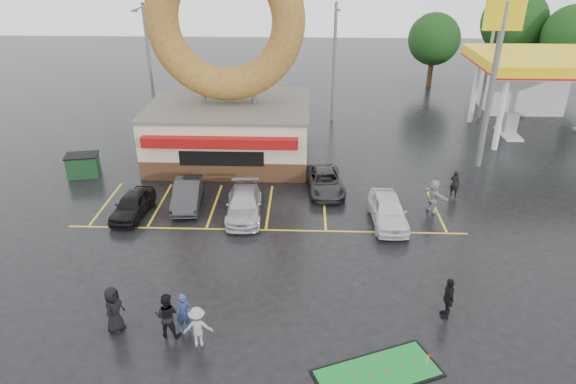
{
  "coord_description": "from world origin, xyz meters",
  "views": [
    {
      "loc": [
        1.93,
        -18.7,
        13.04
      ],
      "look_at": [
        1.12,
        3.28,
        2.2
      ],
      "focal_mm": 32.0,
      "sensor_mm": 36.0,
      "label": 1
    }
  ],
  "objects_px": {
    "car_black": "(133,205)",
    "car_white": "(388,210)",
    "donut_shop": "(228,91)",
    "car_dgrey": "(187,194)",
    "streetlight_left": "(149,62)",
    "car_grey": "(325,181)",
    "car_silver": "(244,204)",
    "gas_station": "(544,76)",
    "shell_sign": "(498,49)",
    "dumpster": "(83,166)",
    "putting_green": "(377,373)",
    "streetlight_right": "(489,59)",
    "person_cameraman": "(448,298)",
    "person_blue": "(184,313)",
    "streetlight_mid": "(334,60)"
  },
  "relations": [
    {
      "from": "donut_shop",
      "to": "car_grey",
      "type": "relative_size",
      "value": 3.19
    },
    {
      "from": "car_grey",
      "to": "putting_green",
      "type": "bearing_deg",
      "value": -90.03
    },
    {
      "from": "car_grey",
      "to": "person_blue",
      "type": "height_order",
      "value": "person_blue"
    },
    {
      "from": "car_grey",
      "to": "person_cameraman",
      "type": "bearing_deg",
      "value": -73.82
    },
    {
      "from": "car_white",
      "to": "putting_green",
      "type": "height_order",
      "value": "car_white"
    },
    {
      "from": "car_white",
      "to": "dumpster",
      "type": "xyz_separation_m",
      "value": [
        -17.79,
        5.22,
        -0.06
      ]
    },
    {
      "from": "donut_shop",
      "to": "car_dgrey",
      "type": "distance_m",
      "value": 8.1
    },
    {
      "from": "car_black",
      "to": "car_white",
      "type": "height_order",
      "value": "car_white"
    },
    {
      "from": "shell_sign",
      "to": "person_cameraman",
      "type": "xyz_separation_m",
      "value": [
        -5.58,
        -14.83,
        -6.52
      ]
    },
    {
      "from": "streetlight_mid",
      "to": "car_dgrey",
      "type": "distance_m",
      "value": 17.66
    },
    {
      "from": "streetlight_left",
      "to": "person_blue",
      "type": "distance_m",
      "value": 25.43
    },
    {
      "from": "gas_station",
      "to": "shell_sign",
      "type": "xyz_separation_m",
      "value": [
        -7.0,
        -8.94,
        3.68
      ]
    },
    {
      "from": "gas_station",
      "to": "streetlight_right",
      "type": "xyz_separation_m",
      "value": [
        -4.0,
        0.98,
        1.08
      ]
    },
    {
      "from": "gas_station",
      "to": "car_silver",
      "type": "height_order",
      "value": "gas_station"
    },
    {
      "from": "gas_station",
      "to": "putting_green",
      "type": "distance_m",
      "value": 31.24
    },
    {
      "from": "car_black",
      "to": "streetlight_left",
      "type": "bearing_deg",
      "value": 106.49
    },
    {
      "from": "person_cameraman",
      "to": "putting_green",
      "type": "bearing_deg",
      "value": -41.81
    },
    {
      "from": "donut_shop",
      "to": "shell_sign",
      "type": "height_order",
      "value": "donut_shop"
    },
    {
      "from": "donut_shop",
      "to": "car_silver",
      "type": "bearing_deg",
      "value": -77.72
    },
    {
      "from": "gas_station",
      "to": "streetlight_right",
      "type": "bearing_deg",
      "value": 166.25
    },
    {
      "from": "streetlight_left",
      "to": "streetlight_mid",
      "type": "height_order",
      "value": "same"
    },
    {
      "from": "car_silver",
      "to": "dumpster",
      "type": "xyz_separation_m",
      "value": [
        -10.39,
        4.69,
        0.01
      ]
    },
    {
      "from": "streetlight_left",
      "to": "dumpster",
      "type": "xyz_separation_m",
      "value": [
        -1.63,
        -10.33,
        -4.13
      ]
    },
    {
      "from": "car_white",
      "to": "dumpster",
      "type": "height_order",
      "value": "car_white"
    },
    {
      "from": "streetlight_right",
      "to": "car_grey",
      "type": "xyz_separation_m",
      "value": [
        -12.93,
        -13.92,
        -4.19
      ]
    },
    {
      "from": "car_black",
      "to": "car_silver",
      "type": "bearing_deg",
      "value": 7.67
    },
    {
      "from": "donut_shop",
      "to": "car_grey",
      "type": "distance_m",
      "value": 8.75
    },
    {
      "from": "streetlight_right",
      "to": "putting_green",
      "type": "xyz_separation_m",
      "value": [
        -11.55,
        -27.83,
        -4.75
      ]
    },
    {
      "from": "donut_shop",
      "to": "dumpster",
      "type": "distance_m",
      "value": 10.03
    },
    {
      "from": "streetlight_left",
      "to": "shell_sign",
      "type": "bearing_deg",
      "value": -18.99
    },
    {
      "from": "gas_station",
      "to": "dumpster",
      "type": "distance_m",
      "value": 33.75
    },
    {
      "from": "donut_shop",
      "to": "car_black",
      "type": "relative_size",
      "value": 3.72
    },
    {
      "from": "streetlight_left",
      "to": "person_blue",
      "type": "xyz_separation_m",
      "value": [
        7.59,
        -23.95,
        -3.99
      ]
    },
    {
      "from": "streetlight_left",
      "to": "person_cameraman",
      "type": "xyz_separation_m",
      "value": [
        17.42,
        -22.75,
        -3.93
      ]
    },
    {
      "from": "putting_green",
      "to": "streetlight_right",
      "type": "bearing_deg",
      "value": 67.47
    },
    {
      "from": "car_grey",
      "to": "car_white",
      "type": "bearing_deg",
      "value": -55.35
    },
    {
      "from": "streetlight_mid",
      "to": "streetlight_right",
      "type": "xyz_separation_m",
      "value": [
        12.0,
        1.0,
        0.0
      ]
    },
    {
      "from": "person_blue",
      "to": "putting_green",
      "type": "bearing_deg",
      "value": -25.37
    },
    {
      "from": "putting_green",
      "to": "car_silver",
      "type": "bearing_deg",
      "value": 117.77
    },
    {
      "from": "gas_station",
      "to": "shell_sign",
      "type": "distance_m",
      "value": 11.93
    },
    {
      "from": "car_black",
      "to": "person_cameraman",
      "type": "xyz_separation_m",
      "value": [
        14.48,
        -7.52,
        0.24
      ]
    },
    {
      "from": "streetlight_right",
      "to": "streetlight_mid",
      "type": "bearing_deg",
      "value": -175.24
    },
    {
      "from": "streetlight_left",
      "to": "person_cameraman",
      "type": "distance_m",
      "value": 28.92
    },
    {
      "from": "car_grey",
      "to": "car_silver",
      "type": "bearing_deg",
      "value": -150.01
    },
    {
      "from": "car_dgrey",
      "to": "gas_station",
      "type": "bearing_deg",
      "value": 26.06
    },
    {
      "from": "streetlight_mid",
      "to": "car_white",
      "type": "relative_size",
      "value": 2.16
    },
    {
      "from": "gas_station",
      "to": "car_black",
      "type": "height_order",
      "value": "gas_station"
    },
    {
      "from": "streetlight_right",
      "to": "dumpster",
      "type": "bearing_deg",
      "value": -155.95
    },
    {
      "from": "donut_shop",
      "to": "car_black",
      "type": "xyz_separation_m",
      "value": [
        -4.06,
        -8.28,
        -3.85
      ]
    },
    {
      "from": "streetlight_mid",
      "to": "person_blue",
      "type": "height_order",
      "value": "streetlight_mid"
    }
  ]
}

